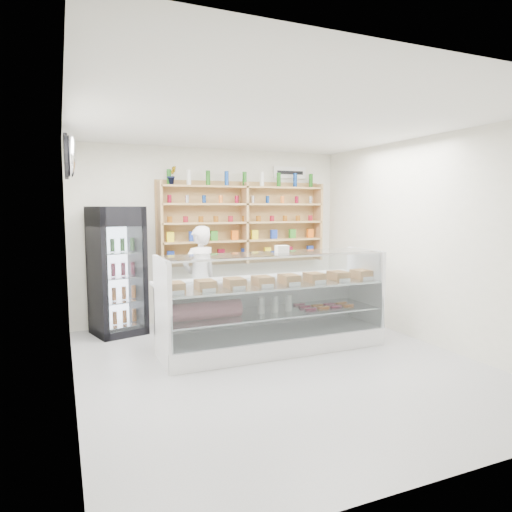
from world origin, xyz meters
name	(u,v)px	position (x,y,z in m)	size (l,w,h in m)	color
room	(280,247)	(0.00, 0.00, 1.40)	(5.00, 5.00, 5.00)	#A6A6AB
display_counter	(273,323)	(0.18, 0.57, 0.35)	(2.92, 0.87, 1.27)	white
shop_worker	(200,279)	(-0.44, 1.81, 0.79)	(0.58, 0.38, 1.58)	silver
drinks_cooler	(117,271)	(-1.59, 2.14, 0.94)	(0.82, 0.81, 1.86)	black
wall_shelving	(245,223)	(0.50, 2.34, 1.59)	(2.84, 0.28, 1.33)	#B07F53
potted_plant	(172,175)	(-0.71, 2.34, 2.34)	(0.16, 0.13, 0.29)	#1E6626
security_mirror	(70,156)	(-2.17, 1.20, 2.45)	(0.15, 0.50, 0.50)	silver
wall_sign	(290,173)	(1.40, 2.47, 2.45)	(0.62, 0.03, 0.20)	white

